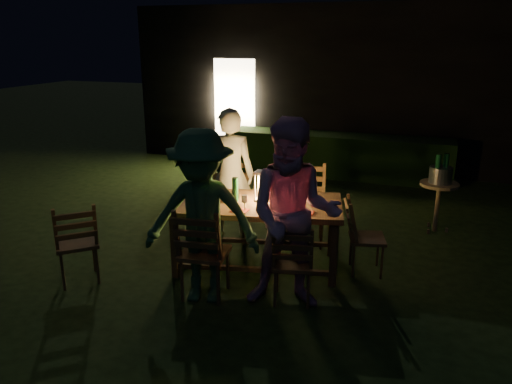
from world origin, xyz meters
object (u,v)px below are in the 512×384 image
(person_opp_left, at_px, (202,218))
(bottle_bucket_a, at_px, (437,172))
(ice_bucket, at_px, (441,175))
(lantern, at_px, (262,188))
(dining_table, at_px, (257,209))
(chair_far_left, at_px, (230,216))
(bottle_table, at_px, (235,190))
(chair_near_right, at_px, (292,277))
(chair_near_left, at_px, (204,268))
(side_table, at_px, (439,189))
(person_opp_right, at_px, (294,216))
(bottle_bucket_b, at_px, (445,171))
(person_house_side, at_px, (230,175))
(chair_spare, at_px, (78,257))
(chair_far_right, at_px, (306,220))
(chair_end, at_px, (365,250))

(person_opp_left, relative_size, bottle_bucket_a, 5.52)
(ice_bucket, bearing_deg, lantern, -137.16)
(bottle_bucket_a, bearing_deg, dining_table, -136.68)
(chair_far_left, bearing_deg, bottle_table, 100.66)
(person_opp_left, relative_size, lantern, 5.05)
(dining_table, height_order, chair_near_right, chair_near_right)
(chair_near_left, height_order, side_table, chair_near_left)
(dining_table, xyz_separation_m, bottle_bucket_a, (1.92, 1.81, 0.14))
(person_opp_right, distance_m, bottle_bucket_b, 2.96)
(lantern, bearing_deg, person_opp_right, -53.15)
(chair_near_right, xyz_separation_m, bottle_bucket_a, (1.32, 2.47, 0.58))
(chair_near_right, height_order, person_opp_left, person_opp_left)
(side_table, bearing_deg, dining_table, -136.79)
(bottle_table, bearing_deg, person_house_side, 115.87)
(bottle_table, xyz_separation_m, ice_bucket, (2.22, 1.91, -0.13))
(chair_spare, height_order, side_table, chair_spare)
(chair_near_left, distance_m, chair_far_right, 1.84)
(bottle_table, distance_m, side_table, 2.94)
(chair_far_left, xyz_separation_m, bottle_bucket_a, (2.53, 1.15, 0.53))
(bottle_table, distance_m, ice_bucket, 2.93)
(chair_near_right, distance_m, person_opp_right, 0.67)
(chair_far_left, xyz_separation_m, lantern, (0.64, -0.60, 0.62))
(chair_end, bearing_deg, side_table, 140.65)
(chair_far_right, height_order, bottle_bucket_b, chair_far_right)
(bottle_bucket_a, bearing_deg, bottle_bucket_b, 38.66)
(chair_far_left, distance_m, chair_end, 1.85)
(chair_near_right, xyz_separation_m, chair_spare, (-2.32, -0.34, 0.02))
(chair_far_left, height_order, bottle_table, bottle_table)
(person_house_side, distance_m, lantern, 0.92)
(chair_far_right, bearing_deg, chair_near_left, 56.02)
(chair_near_right, xyz_separation_m, person_opp_left, (-0.87, -0.24, 0.61))
(chair_near_left, height_order, bottle_table, bottle_table)
(bottle_bucket_a, distance_m, bottle_bucket_b, 0.13)
(chair_end, distance_m, person_opp_right, 1.32)
(chair_near_right, bearing_deg, bottle_bucket_b, 48.12)
(chair_near_left, height_order, ice_bucket, chair_near_left)
(chair_spare, distance_m, person_house_side, 2.12)
(dining_table, height_order, bottle_bucket_b, bottle_bucket_b)
(chair_end, bearing_deg, chair_spare, -80.26)
(lantern, height_order, ice_bucket, lantern)
(dining_table, bearing_deg, bottle_bucket_a, 31.16)
(chair_far_left, height_order, lantern, lantern)
(chair_near_left, height_order, chair_far_right, chair_far_right)
(person_opp_left, bearing_deg, ice_bucket, 38.67)
(person_opp_right, relative_size, lantern, 5.40)
(chair_near_left, height_order, person_opp_right, person_opp_right)
(person_opp_left, distance_m, ice_bucket, 3.55)
(chair_near_right, distance_m, person_opp_left, 1.09)
(chair_end, height_order, person_opp_right, person_opp_right)
(chair_near_left, bearing_deg, lantern, 63.83)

